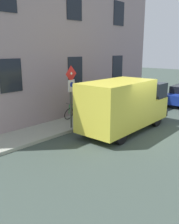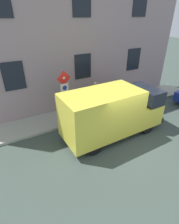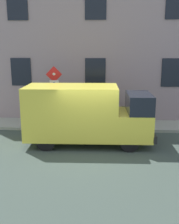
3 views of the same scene
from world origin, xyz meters
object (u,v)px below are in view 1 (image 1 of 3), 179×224
object	(u,v)px
bicycle_green	(76,111)
pedestrian	(90,99)
bicycle_blue	(106,104)
delivery_van	(124,104)
bicycle_red	(87,109)
bicycle_black	(97,106)
sign_post_stacked	(71,88)

from	to	relation	value
bicycle_green	pedestrian	bearing A→B (deg)	173.59
bicycle_blue	bicycle_green	xyz separation A→B (m)	(-0.00, 2.72, 0.00)
delivery_van	pedestrian	distance (m)	3.06
bicycle_blue	bicycle_red	bearing A→B (deg)	7.12
bicycle_black	pedestrian	xyz separation A→B (m)	(-0.11, 0.75, 0.56)
sign_post_stacked	bicycle_red	xyz separation A→B (m)	(1.15, -2.30, -1.59)
sign_post_stacked	bicycle_black	size ratio (longest dim) A/B	1.70
delivery_van	bicycle_red	size ratio (longest dim) A/B	3.15
bicycle_black	bicycle_green	xyz separation A→B (m)	(-0.00, 1.81, 0.00)
bicycle_blue	bicycle_black	size ratio (longest dim) A/B	1.00
sign_post_stacked	pedestrian	xyz separation A→B (m)	(1.03, -2.46, -1.03)
bicycle_blue	bicycle_black	xyz separation A→B (m)	(-0.00, 0.91, 0.00)
bicycle_blue	bicycle_green	distance (m)	2.72
bicycle_red	pedestrian	size ratio (longest dim) A/B	0.99
bicycle_blue	pedestrian	xyz separation A→B (m)	(-0.11, 1.65, 0.56)
sign_post_stacked	delivery_van	world-z (taller)	sign_post_stacked
delivery_van	bicycle_black	size ratio (longest dim) A/B	3.13
bicycle_blue	bicycle_black	distance (m)	0.91
sign_post_stacked	bicycle_red	world-z (taller)	sign_post_stacked
delivery_van	bicycle_black	world-z (taller)	delivery_van
bicycle_black	bicycle_green	world-z (taller)	same
bicycle_black	bicycle_red	world-z (taller)	same
sign_post_stacked	bicycle_green	bearing A→B (deg)	-50.56
delivery_van	pedestrian	bearing A→B (deg)	73.90
bicycle_green	delivery_van	bearing A→B (deg)	95.02
sign_post_stacked	bicycle_blue	xyz separation A→B (m)	(1.15, -4.11, -1.59)
sign_post_stacked	bicycle_blue	distance (m)	4.56
bicycle_blue	bicycle_black	bearing A→B (deg)	7.16
bicycle_black	bicycle_red	bearing A→B (deg)	2.88
bicycle_red	bicycle_green	xyz separation A→B (m)	(-0.00, 0.91, 0.00)
delivery_van	pedestrian	xyz separation A→B (m)	(2.95, -0.77, -0.26)
delivery_van	bicycle_black	xyz separation A→B (m)	(3.06, -1.52, -0.82)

